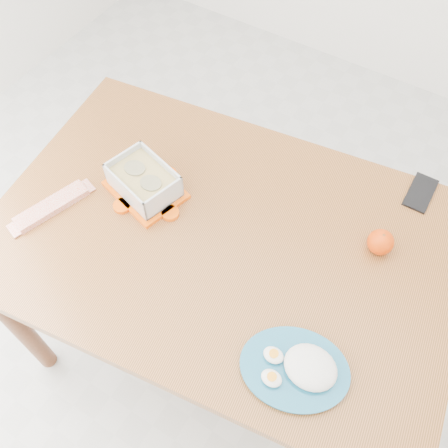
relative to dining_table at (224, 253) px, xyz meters
The scene contains 7 objects.
ground 0.66m from the dining_table, 123.95° to the left, with size 3.50×3.50×0.00m, color #B7B7B2.
dining_table is the anchor object (origin of this frame).
food_container 0.31m from the dining_table, behind, with size 0.25×0.21×0.09m.
orange_fruit 0.43m from the dining_table, 26.09° to the left, with size 0.07×0.07×0.07m, color #E93504.
rice_plate 0.42m from the dining_table, 33.19° to the right, with size 0.32×0.32×0.07m.
candy_bar 0.51m from the dining_table, 159.15° to the right, with size 0.21×0.05×0.02m, color red.
smartphone 0.60m from the dining_table, 46.08° to the left, with size 0.07×0.14×0.01m, color black.
Camera 1 is at (0.42, -0.68, 1.90)m, focal length 40.00 mm.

